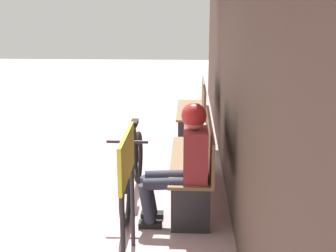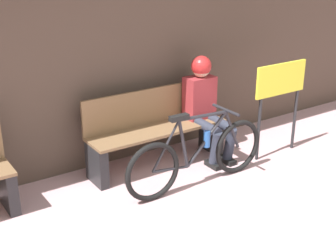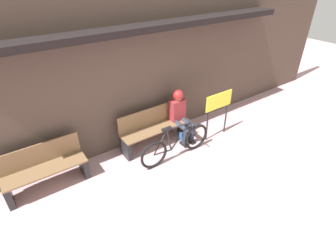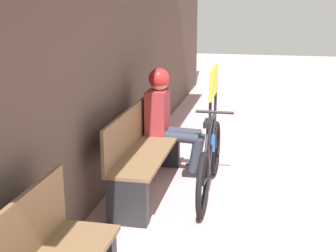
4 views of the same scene
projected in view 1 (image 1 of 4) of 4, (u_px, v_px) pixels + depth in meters
storefront_wall at (238, 43)px, 4.54m from camera, size 12.00×0.56×3.20m
park_bench_near at (196, 163)px, 4.95m from camera, size 1.60×0.42×0.85m
bicycle at (133, 171)px, 4.91m from camera, size 1.68×0.40×0.82m
person_seated at (184, 156)px, 4.31m from camera, size 0.34×0.64×1.18m
park_bench_far at (194, 113)px, 7.17m from camera, size 1.40×0.42×0.85m
signboard at (127, 170)px, 3.58m from camera, size 0.74×0.04×1.10m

